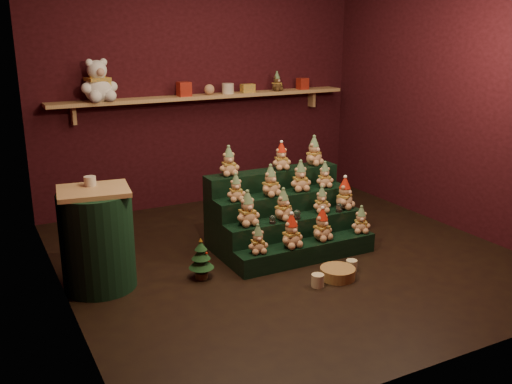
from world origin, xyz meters
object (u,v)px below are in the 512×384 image
mug_left (318,280)px  wicker_basket (338,273)px  mini_christmas_tree (201,259)px  snow_globe_a (273,219)px  snow_globe_b (297,214)px  white_bear (97,75)px  riser_tier_front (307,252)px  brown_bear (277,82)px  mug_right (352,266)px  side_table (97,239)px  snow_globe_c (339,207)px

mug_left → wicker_basket: (0.24, 0.05, -0.01)m
mini_christmas_tree → snow_globe_a: bearing=4.6°
snow_globe_b → white_bear: size_ratio=0.17×
riser_tier_front → brown_bear: brown_bear is taller
white_bear → brown_bear: 2.17m
mug_right → brown_bear: bearing=76.3°
mug_right → side_table: bearing=160.9°
wicker_basket → brown_bear: brown_bear is taller
wicker_basket → mug_right: bearing=19.6°
white_bear → snow_globe_b: bearing=-64.3°
riser_tier_front → mini_christmas_tree: (-1.00, 0.10, 0.09)m
mug_left → white_bear: 3.17m
mug_left → riser_tier_front: bearing=67.4°
riser_tier_front → snow_globe_a: size_ratio=17.28×
snow_globe_a → side_table: side_table is taller
side_table → wicker_basket: 2.03m
wicker_basket → brown_bear: 2.95m
side_table → mini_christmas_tree: bearing=-8.1°
riser_tier_front → snow_globe_a: snow_globe_a is taller
brown_bear → wicker_basket: bearing=-123.6°
mug_left → wicker_basket: size_ratio=0.35×
snow_globe_c → mug_left: snow_globe_c is taller
mug_left → brown_bear: (1.03, 2.53, 1.38)m
white_bear → snow_globe_c: bearing=-55.7°
side_table → mug_right: bearing=-11.1°
snow_globe_b → side_table: 1.80m
riser_tier_front → mug_left: riser_tier_front is taller
white_bear → brown_bear: white_bear is taller
mug_left → white_bear: white_bear is taller
snow_globe_b → mug_right: 0.69m
wicker_basket → white_bear: 3.23m
snow_globe_b → white_bear: 2.59m
side_table → mug_right: size_ratio=8.50×
mug_right → wicker_basket: mug_right is taller
snow_globe_c → brown_bear: size_ratio=0.39×
snow_globe_a → brown_bear: (1.10, 1.87, 1.03)m
snow_globe_b → brown_bear: size_ratio=0.41×
snow_globe_c → white_bear: (-1.80, 1.87, 1.19)m
mug_left → mug_right: (0.44, 0.13, -0.00)m
riser_tier_front → mug_right: 0.44m
riser_tier_front → mug_right: riser_tier_front is taller
snow_globe_c → side_table: side_table is taller
mini_christmas_tree → white_bear: white_bear is taller
mini_christmas_tree → wicker_basket: bearing=-27.8°
mini_christmas_tree → side_table: bearing=163.9°
brown_bear → white_bear: bearing=164.0°
mini_christmas_tree → snow_globe_c: bearing=2.3°
snow_globe_a → mug_left: snow_globe_a is taller
wicker_basket → snow_globe_b: bearing=94.4°
snow_globe_b → wicker_basket: (0.05, -0.60, -0.36)m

